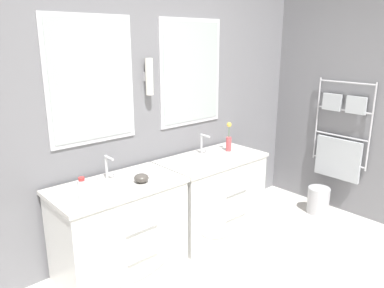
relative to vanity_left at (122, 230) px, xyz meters
The scene contains 10 objects.
wall_back 1.10m from the vanity_left, 37.43° to the left, with size 5.61×0.15×2.60m.
wall_right 2.74m from the vanity_left, 12.64° to the right, with size 0.13×3.50×2.60m.
vanity_left is the anchor object (origin of this frame).
vanity_right 1.05m from the vanity_left, ahead, with size 1.03×0.63×0.78m.
faucet_left 0.52m from the vanity_left, 90.00° to the left, with size 0.17×0.13×0.20m.
faucet_right 1.17m from the vanity_left, ahead, with size 0.17×0.13×0.20m.
toiletry_bottle 0.57m from the vanity_left, behind, with size 0.07×0.07×0.17m.
amenity_bowl 0.46m from the vanity_left, 18.83° to the right, with size 0.12×0.12×0.07m.
flower_vase 1.41m from the vanity_left, ahead, with size 0.05×0.05×0.30m.
waste_bin 2.29m from the vanity_left, 11.76° to the right, with size 0.24×0.24×0.29m.
Camera 1 is at (-1.86, -1.08, 1.88)m, focal length 35.00 mm.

